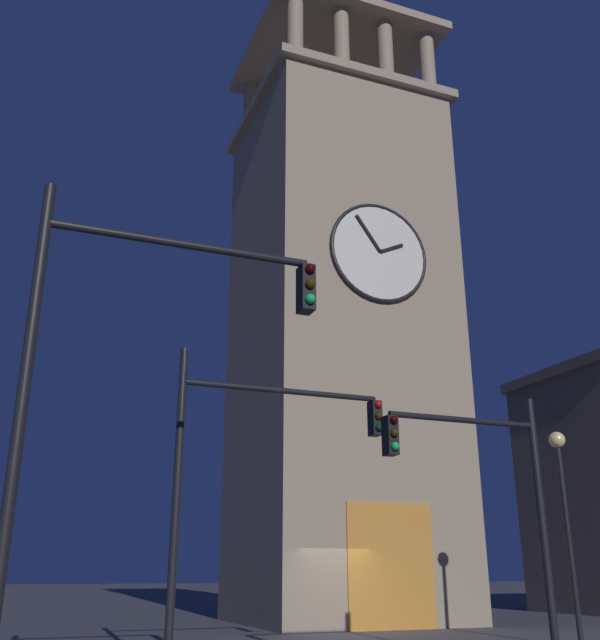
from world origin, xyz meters
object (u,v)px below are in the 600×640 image
clocktower (339,331)px  traffic_signal_mid (122,358)px  traffic_signal_far (249,456)px  traffic_signal_near (490,483)px  street_lamp (563,494)px

clocktower → traffic_signal_mid: clocktower is taller
traffic_signal_mid → traffic_signal_far: traffic_signal_mid is taller
traffic_signal_near → traffic_signal_mid: size_ratio=0.76×
traffic_signal_mid → street_lamp: bearing=-153.9°
traffic_signal_near → street_lamp: bearing=-143.8°
traffic_signal_near → street_lamp: street_lamp is taller
traffic_signal_near → street_lamp: (-4.99, -3.65, 0.32)m
clocktower → traffic_signal_far: clocktower is taller
traffic_signal_near → traffic_signal_far: size_ratio=0.87×
clocktower → street_lamp: size_ratio=5.25×
traffic_signal_far → traffic_signal_mid: bearing=52.8°
traffic_signal_near → traffic_signal_mid: bearing=18.3°
traffic_signal_near → street_lamp: 6.19m
clocktower → traffic_signal_mid: size_ratio=4.12×
clocktower → traffic_signal_near: clocktower is taller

